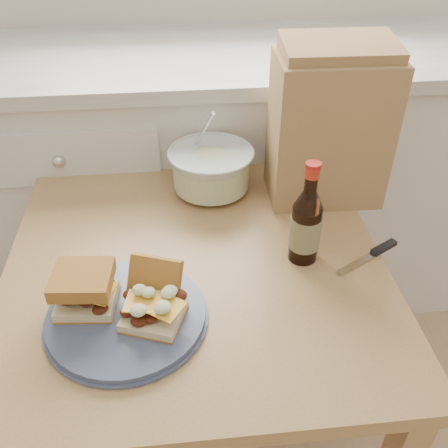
{
  "coord_description": "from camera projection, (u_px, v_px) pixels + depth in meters",
  "views": [
    {
      "loc": [
        -0.17,
        0.16,
        1.44
      ],
      "look_at": [
        -0.08,
        1.02,
        0.78
      ],
      "focal_mm": 40.0,
      "sensor_mm": 36.0,
      "label": 1
    }
  ],
  "objects": [
    {
      "name": "coleslaw_bowl",
      "position": [
        211.0,
        171.0,
        1.31
      ],
      "size": [
        0.22,
        0.22,
        0.22
      ],
      "color": "silver",
      "rests_on": "dining_table"
    },
    {
      "name": "cabinet_run",
      "position": [
        227.0,
        178.0,
        1.82
      ],
      "size": [
        2.5,
        0.64,
        0.94
      ],
      "color": "silver",
      "rests_on": "ground"
    },
    {
      "name": "beer_bottle",
      "position": [
        306.0,
        224.0,
        1.07
      ],
      "size": [
        0.07,
        0.07,
        0.24
      ],
      "rotation": [
        0.0,
        0.0,
        0.08
      ],
      "color": "black",
      "rests_on": "dining_table"
    },
    {
      "name": "paper_bag",
      "position": [
        329.0,
        130.0,
        1.22
      ],
      "size": [
        0.28,
        0.19,
        0.37
      ],
      "primitive_type": "cube",
      "rotation": [
        0.0,
        0.0,
        -0.02
      ],
      "color": "#A07C4D",
      "rests_on": "dining_table"
    },
    {
      "name": "sandwich_left",
      "position": [
        84.0,
        289.0,
        0.95
      ],
      "size": [
        0.12,
        0.11,
        0.08
      ],
      "rotation": [
        0.0,
        0.0,
        -0.09
      ],
      "color": "beige",
      "rests_on": "plate"
    },
    {
      "name": "plate",
      "position": [
        127.0,
        316.0,
        0.97
      ],
      "size": [
        0.31,
        0.31,
        0.02
      ],
      "primitive_type": "cylinder",
      "color": "#424D6B",
      "rests_on": "dining_table"
    },
    {
      "name": "dining_table",
      "position": [
        197.0,
        295.0,
        1.17
      ],
      "size": [
        0.84,
        0.84,
        0.7
      ],
      "rotation": [
        0.0,
        0.0,
        0.0
      ],
      "color": "tan",
      "rests_on": "ground"
    },
    {
      "name": "knife",
      "position": [
        377.0,
        251.0,
        1.13
      ],
      "size": [
        0.17,
        0.1,
        0.01
      ],
      "rotation": [
        0.0,
        0.0,
        0.52
      ],
      "color": "silver",
      "rests_on": "dining_table"
    },
    {
      "name": "sandwich_right",
      "position": [
        154.0,
        300.0,
        0.95
      ],
      "size": [
        0.13,
        0.18,
        0.09
      ],
      "rotation": [
        0.0,
        0.0,
        -0.35
      ],
      "color": "beige",
      "rests_on": "plate"
    }
  ]
}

